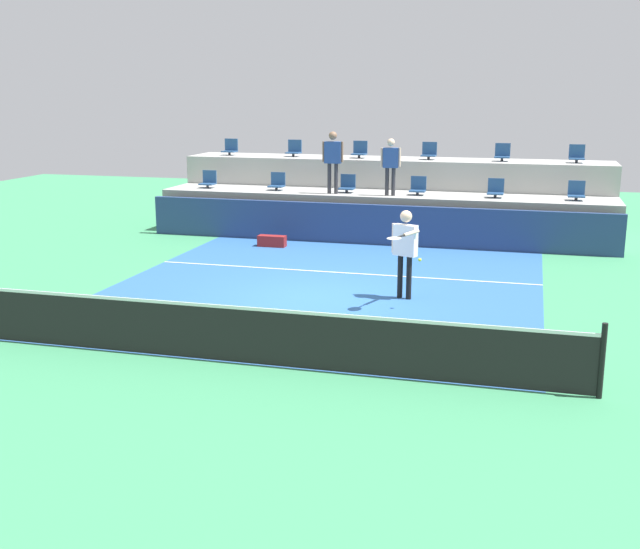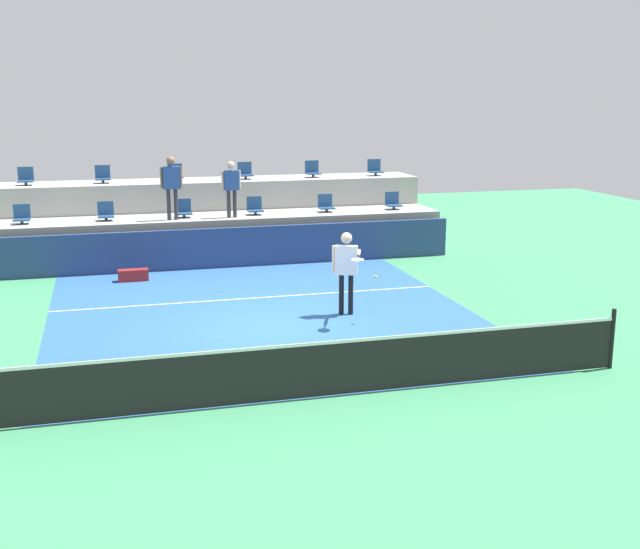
# 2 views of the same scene
# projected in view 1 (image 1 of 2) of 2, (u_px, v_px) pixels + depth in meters

# --- Properties ---
(ground_plane) EXTENTS (40.00, 40.00, 0.00)m
(ground_plane) POSITION_uv_depth(u_px,v_px,m) (313.00, 299.00, 15.73)
(ground_plane) COLOR #388456
(court_inner_paint) EXTENTS (9.00, 10.00, 0.01)m
(court_inner_paint) POSITION_uv_depth(u_px,v_px,m) (326.00, 287.00, 16.66)
(court_inner_paint) COLOR #285693
(court_inner_paint) RESTS_ON ground_plane
(court_service_line) EXTENTS (9.00, 0.06, 0.00)m
(court_service_line) POSITION_uv_depth(u_px,v_px,m) (342.00, 273.00, 17.98)
(court_service_line) COLOR white
(court_service_line) RESTS_ON ground_plane
(tennis_net) EXTENTS (10.48, 0.08, 1.07)m
(tennis_net) POSITION_uv_depth(u_px,v_px,m) (242.00, 333.00, 11.86)
(tennis_net) COLOR black
(tennis_net) RESTS_ON ground_plane
(sponsor_backboard) EXTENTS (13.00, 0.16, 1.10)m
(sponsor_backboard) POSITION_uv_depth(u_px,v_px,m) (373.00, 225.00, 21.23)
(sponsor_backboard) COLOR navy
(sponsor_backboard) RESTS_ON ground_plane
(seating_tier_lower) EXTENTS (13.00, 1.80, 1.25)m
(seating_tier_lower) POSITION_uv_depth(u_px,v_px,m) (382.00, 215.00, 22.44)
(seating_tier_lower) COLOR #9E9E99
(seating_tier_lower) RESTS_ON ground_plane
(seating_tier_upper) EXTENTS (13.00, 1.80, 2.10)m
(seating_tier_upper) POSITION_uv_depth(u_px,v_px,m) (393.00, 193.00, 24.03)
(seating_tier_upper) COLOR #9E9E99
(seating_tier_upper) RESTS_ON ground_plane
(stadium_chair_lower_far_left) EXTENTS (0.44, 0.40, 0.52)m
(stadium_chair_lower_far_left) POSITION_uv_depth(u_px,v_px,m) (208.00, 181.00, 23.56)
(stadium_chair_lower_far_left) COLOR #2D2D33
(stadium_chair_lower_far_left) RESTS_ON seating_tier_lower
(stadium_chair_lower_left) EXTENTS (0.44, 0.40, 0.52)m
(stadium_chair_lower_left) POSITION_uv_depth(u_px,v_px,m) (277.00, 183.00, 22.99)
(stadium_chair_lower_left) COLOR #2D2D33
(stadium_chair_lower_left) RESTS_ON seating_tier_lower
(stadium_chair_lower_mid_left) EXTENTS (0.44, 0.40, 0.52)m
(stadium_chair_lower_mid_left) POSITION_uv_depth(u_px,v_px,m) (347.00, 185.00, 22.44)
(stadium_chair_lower_mid_left) COLOR #2D2D33
(stadium_chair_lower_mid_left) RESTS_ON seating_tier_lower
(stadium_chair_lower_mid_right) EXTENTS (0.44, 0.40, 0.52)m
(stadium_chair_lower_mid_right) POSITION_uv_depth(u_px,v_px,m) (418.00, 187.00, 21.92)
(stadium_chair_lower_mid_right) COLOR #2D2D33
(stadium_chair_lower_mid_right) RESTS_ON seating_tier_lower
(stadium_chair_lower_right) EXTENTS (0.44, 0.40, 0.52)m
(stadium_chair_lower_right) POSITION_uv_depth(u_px,v_px,m) (496.00, 190.00, 21.36)
(stadium_chair_lower_right) COLOR #2D2D33
(stadium_chair_lower_right) RESTS_ON seating_tier_lower
(stadium_chair_lower_far_right) EXTENTS (0.44, 0.40, 0.52)m
(stadium_chair_lower_far_right) POSITION_uv_depth(u_px,v_px,m) (576.00, 192.00, 20.82)
(stadium_chair_lower_far_right) COLOR #2D2D33
(stadium_chair_lower_far_right) RESTS_ON seating_tier_lower
(stadium_chair_upper_far_left) EXTENTS (0.44, 0.40, 0.52)m
(stadium_chair_upper_far_left) POSITION_uv_depth(u_px,v_px,m) (230.00, 148.00, 25.05)
(stadium_chair_upper_far_left) COLOR #2D2D33
(stadium_chair_upper_far_left) RESTS_ON seating_tier_upper
(stadium_chair_upper_left) EXTENTS (0.44, 0.40, 0.52)m
(stadium_chair_upper_left) POSITION_uv_depth(u_px,v_px,m) (294.00, 150.00, 24.49)
(stadium_chair_upper_left) COLOR #2D2D33
(stadium_chair_upper_left) RESTS_ON seating_tier_upper
(stadium_chair_upper_mid_left) EXTENTS (0.44, 0.40, 0.52)m
(stadium_chair_upper_mid_left) POSITION_uv_depth(u_px,v_px,m) (360.00, 151.00, 23.95)
(stadium_chair_upper_mid_left) COLOR #2D2D33
(stadium_chair_upper_mid_left) RESTS_ON seating_tier_upper
(stadium_chair_upper_mid_right) EXTENTS (0.44, 0.40, 0.52)m
(stadium_chair_upper_mid_right) POSITION_uv_depth(u_px,v_px,m) (429.00, 152.00, 23.40)
(stadium_chair_upper_mid_right) COLOR #2D2D33
(stadium_chair_upper_mid_right) RESTS_ON seating_tier_upper
(stadium_chair_upper_right) EXTENTS (0.44, 0.40, 0.52)m
(stadium_chair_upper_right) POSITION_uv_depth(u_px,v_px,m) (502.00, 154.00, 22.84)
(stadium_chair_upper_right) COLOR #2D2D33
(stadium_chair_upper_right) RESTS_ON seating_tier_upper
(stadium_chair_upper_far_right) EXTENTS (0.44, 0.40, 0.52)m
(stadium_chair_upper_far_right) POSITION_uv_depth(u_px,v_px,m) (577.00, 155.00, 22.31)
(stadium_chair_upper_far_right) COLOR #2D2D33
(stadium_chair_upper_far_right) RESTS_ON seating_tier_upper
(tennis_player) EXTENTS (0.60, 1.34, 1.80)m
(tennis_player) POSITION_uv_depth(u_px,v_px,m) (405.00, 245.00, 15.48)
(tennis_player) COLOR black
(tennis_player) RESTS_ON ground_plane
(spectator_leaning_on_rail) EXTENTS (0.61, 0.24, 1.76)m
(spectator_leaning_on_rail) POSITION_uv_depth(u_px,v_px,m) (333.00, 156.00, 21.97)
(spectator_leaning_on_rail) COLOR #2D2D33
(spectator_leaning_on_rail) RESTS_ON seating_tier_lower
(spectator_in_grey) EXTENTS (0.57, 0.24, 1.59)m
(spectator_in_grey) POSITION_uv_depth(u_px,v_px,m) (391.00, 162.00, 21.58)
(spectator_in_grey) COLOR #2D2D33
(spectator_in_grey) RESTS_ON seating_tier_lower
(tennis_ball) EXTENTS (0.07, 0.07, 0.07)m
(tennis_ball) POSITION_uv_depth(u_px,v_px,m) (420.00, 260.00, 14.73)
(tennis_ball) COLOR #CCE033
(equipment_bag) EXTENTS (0.76, 0.28, 0.30)m
(equipment_bag) POSITION_uv_depth(u_px,v_px,m) (272.00, 241.00, 21.02)
(equipment_bag) COLOR maroon
(equipment_bag) RESTS_ON ground_plane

